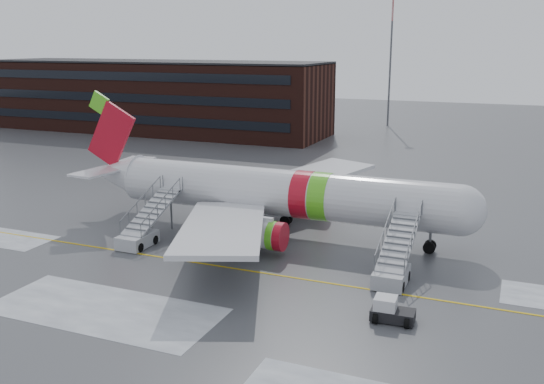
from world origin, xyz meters
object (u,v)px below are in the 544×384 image
at_px(airstair_aft, 143,231).
at_px(pushback_tug, 390,311).
at_px(airliner, 271,192).
at_px(airstair_fwd, 394,265).

relative_size(airstair_aft, pushback_tug, 3.08).
relative_size(airliner, airstair_aft, 4.55).
xyz_separation_m(airliner, airstair_fwd, (11.56, -6.54, -2.35)).
distance_m(airstair_aft, pushback_tug, 21.62).
height_order(airstair_fwd, airstair_aft, same).
height_order(airliner, pushback_tug, airliner).
bearing_deg(airstair_fwd, airliner, 150.51).
distance_m(airliner, airstair_aft, 10.69).
xyz_separation_m(airliner, pushback_tug, (12.61, -12.63, -2.80)).
bearing_deg(airliner, airstair_fwd, -29.49).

